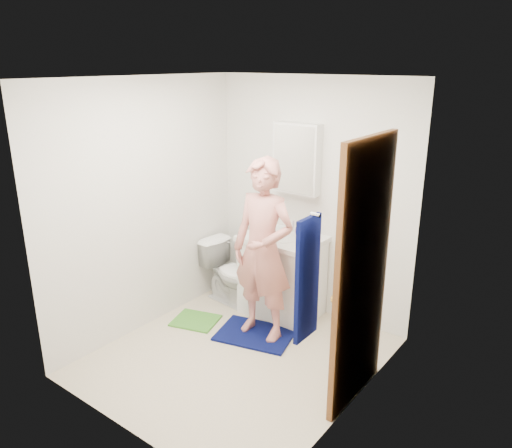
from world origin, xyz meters
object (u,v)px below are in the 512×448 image
at_px(towel, 307,279).
at_px(toilet, 232,273).
at_px(vanity_cabinet, 282,278).
at_px(toothbrush_cup, 301,232).
at_px(soap_dispenser, 257,223).
at_px(medicine_cabinet, 297,159).
at_px(man, 263,250).

bearing_deg(towel, toilet, 142.07).
distance_m(vanity_cabinet, toilet, 0.59).
bearing_deg(toothbrush_cup, vanity_cabinet, -148.62).
distance_m(toilet, toothbrush_cup, 0.95).
bearing_deg(soap_dispenser, toilet, -163.26).
relative_size(towel, toilet, 1.18).
relative_size(medicine_cabinet, toilet, 1.03).
distance_m(vanity_cabinet, toothbrush_cup, 0.53).
distance_m(medicine_cabinet, toothbrush_cup, 0.73).
bearing_deg(man, towel, -45.34).
bearing_deg(toilet, towel, -122.14).
distance_m(towel, toothbrush_cup, 1.92).
height_order(toilet, soap_dispenser, soap_dispenser).
relative_size(towel, toothbrush_cup, 6.27).
height_order(vanity_cabinet, toothbrush_cup, toothbrush_cup).
height_order(vanity_cabinet, soap_dispenser, soap_dispenser).
height_order(toilet, man, man).
bearing_deg(soap_dispenser, toothbrush_cup, 15.53).
relative_size(vanity_cabinet, soap_dispenser, 4.63).
distance_m(soap_dispenser, man, 0.61).
bearing_deg(towel, toothbrush_cup, 122.92).
xyz_separation_m(toilet, man, (0.69, -0.36, 0.54)).
relative_size(toothbrush_cup, man, 0.07).
relative_size(toilet, soap_dispenser, 3.94).
distance_m(towel, toilet, 2.41).
bearing_deg(man, vanity_cabinet, 100.73).
bearing_deg(towel, medicine_cabinet, 124.61).
bearing_deg(toothbrush_cup, man, -94.73).
bearing_deg(soap_dispenser, towel, -44.49).
xyz_separation_m(toilet, soap_dispenser, (0.28, 0.08, 0.60)).
bearing_deg(medicine_cabinet, man, -81.17).
bearing_deg(toothbrush_cup, soap_dispenser, -164.47).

